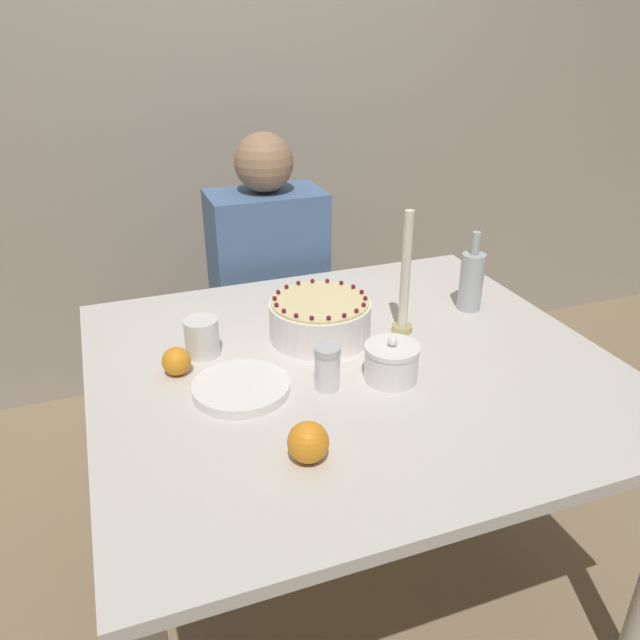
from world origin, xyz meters
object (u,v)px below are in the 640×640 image
Objects in this scene: bottle at (471,280)px; sugar_bowl at (391,362)px; person_man_blue_shirt at (269,320)px; candle at (405,283)px; cake at (320,319)px; sugar_shaker at (327,367)px.

sugar_bowl is at bearing -144.68° from bottle.
person_man_blue_shirt is at bearing 93.63° from sugar_bowl.
cake is at bearing 168.05° from candle.
cake is 0.70m from person_man_blue_shirt.
person_man_blue_shirt is at bearing 126.22° from bottle.
bottle is (0.55, 0.26, 0.04)m from sugar_shaker.
person_man_blue_shirt reaches higher than cake.
candle is at bearing -11.95° from cake.
sugar_bowl is 0.94m from person_man_blue_shirt.
person_man_blue_shirt is (-0.20, 0.68, -0.39)m from candle.
sugar_bowl is 0.38× the size of candle.
candle is at bearing 106.11° from person_man_blue_shirt.
candle is 1.45× the size of bottle.
bottle is (0.48, 0.02, 0.04)m from cake.
sugar_bowl is 0.16m from sugar_shaker.
sugar_bowl is 0.11× the size of person_man_blue_shirt.
bottle is at bearing 126.22° from person_man_blue_shirt.
cake is 2.07× the size of sugar_bowl.
bottle is (0.25, 0.06, -0.05)m from candle.
sugar_shaker is at bearing -106.47° from cake.
cake is at bearing 87.41° from person_man_blue_shirt.
candle reaches higher than sugar_shaker.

